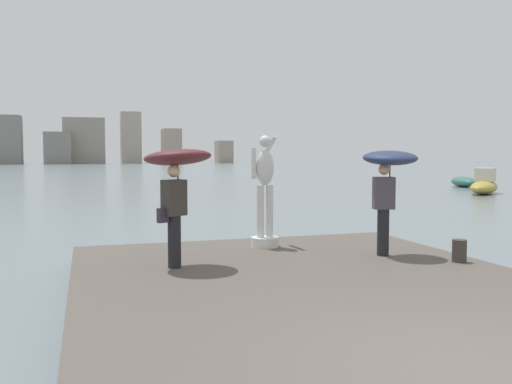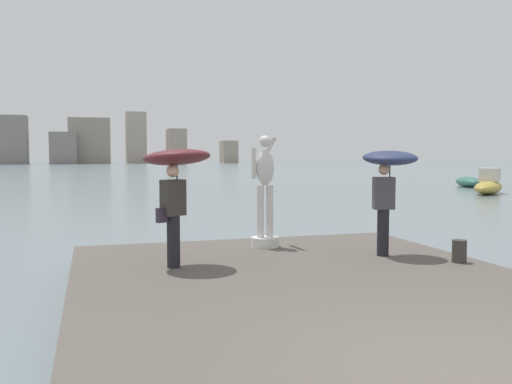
{
  "view_description": "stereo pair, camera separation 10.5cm",
  "coord_description": "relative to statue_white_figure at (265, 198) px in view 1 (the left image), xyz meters",
  "views": [
    {
      "loc": [
        -3.26,
        -3.92,
        2.3
      ],
      "look_at": [
        0.0,
        6.44,
        1.55
      ],
      "focal_mm": 38.22,
      "sensor_mm": 36.0,
      "label": 1
    },
    {
      "loc": [
        -3.16,
        -3.95,
        2.3
      ],
      "look_at": [
        0.0,
        6.44,
        1.55
      ],
      "focal_mm": 38.22,
      "sensor_mm": 36.0,
      "label": 2
    }
  ],
  "objects": [
    {
      "name": "boat_mid",
      "position": [
        22.19,
        21.92,
        -1.04
      ],
      "size": [
        2.37,
        3.57,
        0.73
      ],
      "color": "#336B5B",
      "rests_on": "ground"
    },
    {
      "name": "onlooker_left",
      "position": [
        -2.04,
        -1.46,
        0.61
      ],
      "size": [
        1.55,
        1.56,
        2.04
      ],
      "color": "black",
      "rests_on": "pier"
    },
    {
      "name": "statue_white_figure",
      "position": [
        0.0,
        0.0,
        0.0
      ],
      "size": [
        0.58,
        0.85,
        2.32
      ],
      "color": "silver",
      "rests_on": "pier"
    },
    {
      "name": "ground_plane",
      "position": [
        -0.25,
        33.35,
        -1.41
      ],
      "size": [
        400.0,
        400.0,
        0.0
      ],
      "primitive_type": "plane",
      "color": "slate"
    },
    {
      "name": "mooring_bollard",
      "position": [
        2.77,
        -2.57,
        -0.81
      ],
      "size": [
        0.25,
        0.25,
        0.4
      ],
      "primitive_type": "cylinder",
      "color": "#38332D",
      "rests_on": "pier"
    },
    {
      "name": "onlooker_right",
      "position": [
        1.9,
        -1.6,
        0.57
      ],
      "size": [
        1.26,
        1.27,
        2.01
      ],
      "color": "black",
      "rests_on": "pier"
    },
    {
      "name": "distant_skyline",
      "position": [
        -5.21,
        133.03,
        4.09
      ],
      "size": [
        72.06,
        12.69,
        13.85
      ],
      "color": "gray",
      "rests_on": "ground"
    },
    {
      "name": "boat_near",
      "position": [
        18.76,
        15.74,
        -0.9
      ],
      "size": [
        3.89,
        3.58,
        1.51
      ],
      "color": "#B2993D",
      "rests_on": "ground"
    },
    {
      "name": "pier",
      "position": [
        -0.25,
        -4.25,
        -1.21
      ],
      "size": [
        7.03,
        10.8,
        0.4
      ],
      "primitive_type": "cube",
      "color": "#564F47",
      "rests_on": "ground"
    }
  ]
}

